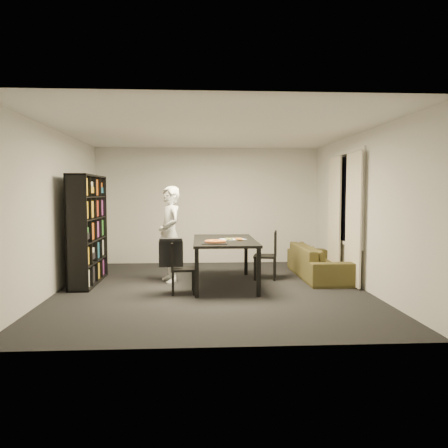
{
  "coord_description": "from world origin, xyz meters",
  "views": [
    {
      "loc": [
        -0.22,
        -7.14,
        1.59
      ],
      "look_at": [
        0.22,
        0.42,
        1.05
      ],
      "focal_mm": 35.0,
      "sensor_mm": 36.0,
      "label": 1
    }
  ],
  "objects": [
    {
      "name": "pepperoni_pizza",
      "position": [
        0.05,
        -0.2,
        0.82
      ],
      "size": [
        0.35,
        0.35,
        0.03
      ],
      "rotation": [
        0.0,
        0.0,
        0.29
      ],
      "color": "#AB5B31",
      "rests_on": "dining_table"
    },
    {
      "name": "baking_tray",
      "position": [
        0.04,
        -0.25,
        0.8
      ],
      "size": [
        0.43,
        0.36,
        0.01
      ],
      "primitive_type": "cube",
      "rotation": [
        0.0,
        0.0,
        -0.1
      ],
      "color": "black",
      "rests_on": "dining_table"
    },
    {
      "name": "window_frame",
      "position": [
        2.48,
        0.6,
        1.5
      ],
      "size": [
        0.03,
        1.52,
        1.72
      ],
      "primitive_type": "cube",
      "color": "white",
      "rests_on": "room"
    },
    {
      "name": "curtain_left",
      "position": [
        2.4,
        0.08,
        1.15
      ],
      "size": [
        0.03,
        0.7,
        2.25
      ],
      "primitive_type": "cube",
      "color": "beige",
      "rests_on": "room"
    },
    {
      "name": "curtain_right",
      "position": [
        2.4,
        1.12,
        1.15
      ],
      "size": [
        0.03,
        0.7,
        2.25
      ],
      "primitive_type": "cube",
      "color": "beige",
      "rests_on": "room"
    },
    {
      "name": "chair_right",
      "position": [
        1.09,
        0.78,
        0.51
      ],
      "size": [
        0.49,
        0.49,
        0.89
      ],
      "rotation": [
        0.0,
        0.0,
        -1.77
      ],
      "color": "black",
      "rests_on": "room"
    },
    {
      "name": "window_pane",
      "position": [
        2.48,
        0.6,
        1.5
      ],
      "size": [
        0.02,
        1.4,
        1.6
      ],
      "primitive_type": "cube",
      "color": "black",
      "rests_on": "room"
    },
    {
      "name": "dining_table",
      "position": [
        0.22,
        0.32,
        0.72
      ],
      "size": [
        1.05,
        1.9,
        0.79
      ],
      "color": "black",
      "rests_on": "room"
    },
    {
      "name": "kitchen_towel",
      "position": [
        0.37,
        0.32,
        0.79
      ],
      "size": [
        0.48,
        0.41,
        0.01
      ],
      "primitive_type": "cube",
      "rotation": [
        0.0,
        0.0,
        0.33
      ],
      "color": "white",
      "rests_on": "dining_table"
    },
    {
      "name": "person",
      "position": [
        -0.73,
        0.65,
        0.86
      ],
      "size": [
        0.62,
        0.73,
        1.71
      ],
      "primitive_type": "imported",
      "rotation": [
        0.0,
        0.0,
        -1.17
      ],
      "color": "white",
      "rests_on": "room"
    },
    {
      "name": "bookshelf",
      "position": [
        -2.16,
        0.6,
        0.95
      ],
      "size": [
        0.35,
        1.5,
        1.9
      ],
      "primitive_type": "cube",
      "color": "black",
      "rests_on": "room"
    },
    {
      "name": "sofa",
      "position": [
        2.06,
        0.9,
        0.3
      ],
      "size": [
        0.8,
        2.05,
        0.6
      ],
      "primitive_type": "imported",
      "rotation": [
        0.0,
        0.0,
        1.57
      ],
      "color": "#3C3318",
      "rests_on": "room"
    },
    {
      "name": "chair_left",
      "position": [
        -0.54,
        -0.29,
        0.47
      ],
      "size": [
        0.4,
        0.4,
        0.82
      ],
      "rotation": [
        0.0,
        0.0,
        1.64
      ],
      "color": "black",
      "rests_on": "room"
    },
    {
      "name": "draped_jacket",
      "position": [
        -0.65,
        -0.3,
        0.67
      ],
      "size": [
        0.38,
        0.18,
        0.45
      ],
      "rotation": [
        0.0,
        0.0,
        1.64
      ],
      "color": "black",
      "rests_on": "chair_left"
    },
    {
      "name": "room",
      "position": [
        0.0,
        0.0,
        1.3
      ],
      "size": [
        5.01,
        5.51,
        2.61
      ],
      "color": "black",
      "rests_on": "ground"
    },
    {
      "name": "pizza_slices",
      "position": [
        0.38,
        0.26,
        0.8
      ],
      "size": [
        0.44,
        0.4,
        0.01
      ],
      "primitive_type": null,
      "rotation": [
        0.0,
        0.0,
        0.27
      ],
      "color": "#C18D3C",
      "rests_on": "dining_table"
    }
  ]
}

